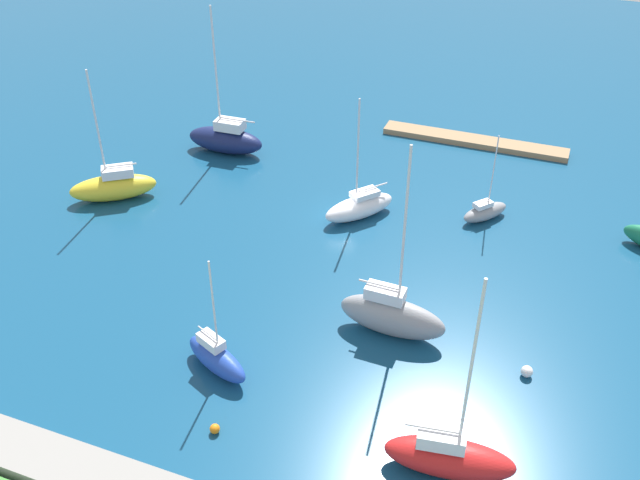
% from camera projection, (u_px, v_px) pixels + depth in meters
% --- Properties ---
extents(water, '(160.00, 160.00, 0.00)m').
position_uv_depth(water, '(344.00, 218.00, 61.95)').
color(water, navy).
rests_on(water, ground).
extents(pier_dock, '(19.05, 2.30, 0.59)m').
position_uv_depth(pier_dock, '(474.00, 141.00, 73.80)').
color(pier_dock, '#997A56').
rests_on(pier_dock, ground).
extents(sailboat_gray_lone_north, '(4.05, 4.50, 7.95)m').
position_uv_depth(sailboat_gray_lone_north, '(485.00, 211.00, 61.43)').
color(sailboat_gray_lone_north, gray).
rests_on(sailboat_gray_lone_north, water).
extents(sailboat_navy_center_basin, '(8.04, 3.12, 14.76)m').
position_uv_depth(sailboat_navy_center_basin, '(226.00, 139.00, 71.58)').
color(sailboat_navy_center_basin, '#141E4C').
rests_on(sailboat_navy_center_basin, water).
extents(sailboat_red_near_pier, '(7.60, 3.41, 13.71)m').
position_uv_depth(sailboat_red_near_pier, '(449.00, 455.00, 39.39)').
color(sailboat_red_near_pier, red).
rests_on(sailboat_red_near_pier, water).
extents(sailboat_blue_along_channel, '(5.62, 3.65, 8.96)m').
position_uv_depth(sailboat_blue_along_channel, '(216.00, 357.00, 46.09)').
color(sailboat_blue_along_channel, '#2347B2').
rests_on(sailboat_blue_along_channel, water).
extents(sailboat_yellow_outer_mooring, '(7.72, 6.57, 12.30)m').
position_uv_depth(sailboat_yellow_outer_mooring, '(114.00, 186.00, 64.02)').
color(sailboat_yellow_outer_mooring, yellow).
rests_on(sailboat_yellow_outer_mooring, water).
extents(sailboat_white_by_breakwater, '(5.93, 6.63, 11.15)m').
position_uv_depth(sailboat_white_by_breakwater, '(360.00, 206.00, 61.57)').
color(sailboat_white_by_breakwater, white).
rests_on(sailboat_white_by_breakwater, water).
extents(sailboat_gray_lone_south, '(7.57, 2.32, 14.69)m').
position_uv_depth(sailboat_gray_lone_south, '(392.00, 315.00, 48.76)').
color(sailboat_gray_lone_south, gray).
rests_on(sailboat_gray_lone_south, water).
extents(mooring_buoy_white, '(0.79, 0.79, 0.79)m').
position_uv_depth(mooring_buoy_white, '(527.00, 371.00, 45.98)').
color(mooring_buoy_white, white).
rests_on(mooring_buoy_white, water).
extents(mooring_buoy_orange, '(0.61, 0.61, 0.61)m').
position_uv_depth(mooring_buoy_orange, '(215.00, 429.00, 42.16)').
color(mooring_buoy_orange, orange).
rests_on(mooring_buoy_orange, water).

